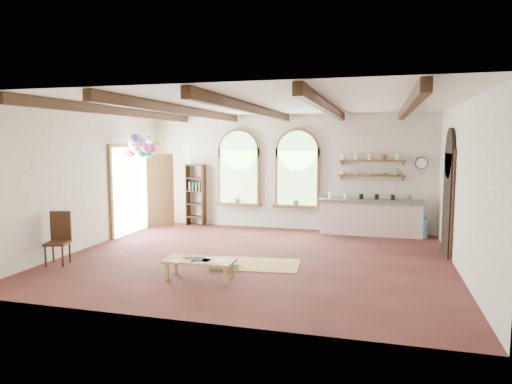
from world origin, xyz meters
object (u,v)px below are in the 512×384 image
(kitchen_counter, at_px, (370,217))
(coffee_table, at_px, (200,262))
(balloon_cluster, at_px, (143,146))
(side_chair, at_px, (58,249))

(kitchen_counter, distance_m, coffee_table, 5.62)
(balloon_cluster, bearing_deg, side_chair, -94.71)
(coffee_table, xyz_separation_m, balloon_cluster, (-2.85, 3.21, 2.02))
(side_chair, relative_size, balloon_cluster, 0.92)
(coffee_table, relative_size, balloon_cluster, 1.10)
(kitchen_counter, xyz_separation_m, coffee_table, (-2.86, -4.84, -0.16))
(kitchen_counter, bearing_deg, balloon_cluster, -164.03)
(coffee_table, distance_m, side_chair, 3.10)
(coffee_table, bearing_deg, kitchen_counter, 59.46)
(coffee_table, relative_size, side_chair, 1.20)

